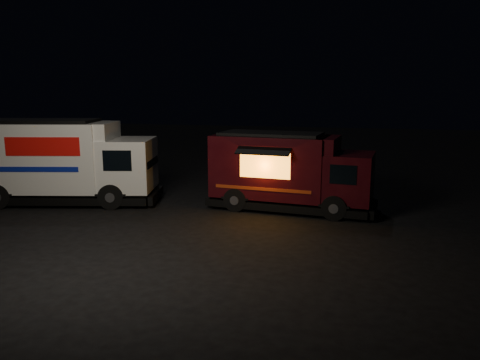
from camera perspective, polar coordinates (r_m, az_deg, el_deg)
ground at (r=14.17m, az=-8.26°, el=-6.00°), size 80.00×80.00×0.00m
white_truck at (r=18.27m, az=-20.50°, el=2.14°), size 7.08×3.77×3.05m
red_truck at (r=16.21m, az=6.34°, el=1.03°), size 5.89×2.64×2.66m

